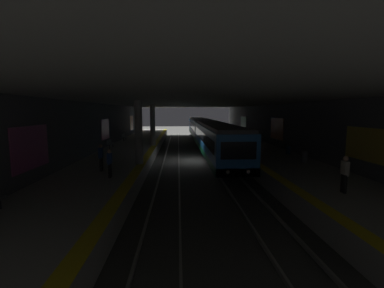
{
  "coord_description": "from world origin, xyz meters",
  "views": [
    {
      "loc": [
        -25.35,
        1.53,
        4.82
      ],
      "look_at": [
        2.33,
        0.07,
        1.38
      ],
      "focal_mm": 24.63,
      "sensor_mm": 36.0,
      "label": 1
    }
  ],
  "objects_px": {
    "person_standing_far": "(345,173)",
    "person_waiting_near": "(101,156)",
    "bench_left_near": "(256,137)",
    "bench_left_mid": "(244,133)",
    "metro_train": "(206,132)",
    "bench_right_far": "(124,137)",
    "suitcase_rolling": "(288,150)",
    "person_walking_mid": "(110,162)",
    "pillar_near": "(139,132)",
    "pillar_far": "(153,125)",
    "bench_right_mid": "(110,143)",
    "trash_bin": "(304,157)"
  },
  "relations": [
    {
      "from": "pillar_near",
      "to": "metro_train",
      "type": "relative_size",
      "value": 0.12
    },
    {
      "from": "bench_left_mid",
      "to": "trash_bin",
      "type": "bearing_deg",
      "value": 177.97
    },
    {
      "from": "person_waiting_near",
      "to": "suitcase_rolling",
      "type": "bearing_deg",
      "value": -68.03
    },
    {
      "from": "person_standing_far",
      "to": "suitcase_rolling",
      "type": "bearing_deg",
      "value": -10.41
    },
    {
      "from": "bench_left_mid",
      "to": "suitcase_rolling",
      "type": "bearing_deg",
      "value": 178.8
    },
    {
      "from": "bench_right_mid",
      "to": "trash_bin",
      "type": "distance_m",
      "value": 18.46
    },
    {
      "from": "person_standing_far",
      "to": "metro_train",
      "type": "bearing_deg",
      "value": 9.33
    },
    {
      "from": "bench_right_far",
      "to": "bench_left_mid",
      "type": "bearing_deg",
      "value": -73.32
    },
    {
      "from": "bench_right_far",
      "to": "suitcase_rolling",
      "type": "relative_size",
      "value": 1.68
    },
    {
      "from": "bench_right_mid",
      "to": "trash_bin",
      "type": "bearing_deg",
      "value": -117.79
    },
    {
      "from": "bench_left_mid",
      "to": "person_walking_mid",
      "type": "bearing_deg",
      "value": 150.3
    },
    {
      "from": "pillar_far",
      "to": "metro_train",
      "type": "relative_size",
      "value": 0.12
    },
    {
      "from": "bench_left_near",
      "to": "bench_right_far",
      "type": "bearing_deg",
      "value": 85.99
    },
    {
      "from": "person_waiting_near",
      "to": "person_walking_mid",
      "type": "relative_size",
      "value": 1.05
    },
    {
      "from": "pillar_near",
      "to": "suitcase_rolling",
      "type": "xyz_separation_m",
      "value": [
        3.66,
        -12.53,
        -1.92
      ]
    },
    {
      "from": "bench_left_near",
      "to": "bench_left_mid",
      "type": "relative_size",
      "value": 1.0
    },
    {
      "from": "metro_train",
      "to": "bench_left_near",
      "type": "xyz_separation_m",
      "value": [
        -2.37,
        -6.33,
        -0.45
      ]
    },
    {
      "from": "bench_left_near",
      "to": "bench_right_mid",
      "type": "distance_m",
      "value": 18.04
    },
    {
      "from": "pillar_far",
      "to": "trash_bin",
      "type": "xyz_separation_m",
      "value": [
        -10.62,
        -12.15,
        -1.85
      ]
    },
    {
      "from": "pillar_far",
      "to": "suitcase_rolling",
      "type": "relative_size",
      "value": 4.49
    },
    {
      "from": "person_walking_mid",
      "to": "bench_right_far",
      "type": "bearing_deg",
      "value": 9.05
    },
    {
      "from": "metro_train",
      "to": "bench_right_far",
      "type": "relative_size",
      "value": 23.12
    },
    {
      "from": "metro_train",
      "to": "person_waiting_near",
      "type": "bearing_deg",
      "value": 155.45
    },
    {
      "from": "suitcase_rolling",
      "to": "trash_bin",
      "type": "distance_m",
      "value": 3.84
    },
    {
      "from": "bench_left_mid",
      "to": "bench_right_mid",
      "type": "distance_m",
      "value": 20.94
    },
    {
      "from": "bench_left_near",
      "to": "bench_right_mid",
      "type": "relative_size",
      "value": 1.0
    },
    {
      "from": "suitcase_rolling",
      "to": "bench_right_far",
      "type": "bearing_deg",
      "value": 54.75
    },
    {
      "from": "bench_left_near",
      "to": "bench_left_mid",
      "type": "bearing_deg",
      "value": 0.0
    },
    {
      "from": "person_standing_far",
      "to": "trash_bin",
      "type": "relative_size",
      "value": 2.05
    },
    {
      "from": "bench_left_mid",
      "to": "person_standing_far",
      "type": "xyz_separation_m",
      "value": [
        -27.99,
        2.39,
        0.43
      ]
    },
    {
      "from": "person_standing_far",
      "to": "pillar_near",
      "type": "bearing_deg",
      "value": 54.82
    },
    {
      "from": "pillar_far",
      "to": "person_waiting_near",
      "type": "height_order",
      "value": "pillar_far"
    },
    {
      "from": "metro_train",
      "to": "bench_left_near",
      "type": "height_order",
      "value": "metro_train"
    },
    {
      "from": "metro_train",
      "to": "suitcase_rolling",
      "type": "height_order",
      "value": "metro_train"
    },
    {
      "from": "bench_right_far",
      "to": "suitcase_rolling",
      "type": "height_order",
      "value": "suitcase_rolling"
    },
    {
      "from": "pillar_near",
      "to": "trash_bin",
      "type": "xyz_separation_m",
      "value": [
        -0.16,
        -12.15,
        -1.85
      ]
    },
    {
      "from": "person_standing_far",
      "to": "person_waiting_near",
      "type": "bearing_deg",
      "value": 67.66
    },
    {
      "from": "bench_right_mid",
      "to": "person_standing_far",
      "type": "xyz_separation_m",
      "value": [
        -15.85,
        -14.68,
        0.43
      ]
    },
    {
      "from": "bench_left_mid",
      "to": "trash_bin",
      "type": "height_order",
      "value": "bench_left_mid"
    },
    {
      "from": "bench_right_far",
      "to": "metro_train",
      "type": "bearing_deg",
      "value": -83.75
    },
    {
      "from": "bench_right_mid",
      "to": "metro_train",
      "type": "bearing_deg",
      "value": -52.64
    },
    {
      "from": "pillar_far",
      "to": "person_waiting_near",
      "type": "distance_m",
      "value": 12.93
    },
    {
      "from": "metro_train",
      "to": "suitcase_rolling",
      "type": "xyz_separation_m",
      "value": [
        -12.99,
        -5.98,
        -0.62
      ]
    },
    {
      "from": "bench_left_mid",
      "to": "bench_right_mid",
      "type": "height_order",
      "value": "same"
    },
    {
      "from": "bench_left_mid",
      "to": "suitcase_rolling",
      "type": "distance_m",
      "value": 16.93
    },
    {
      "from": "bench_left_near",
      "to": "person_walking_mid",
      "type": "relative_size",
      "value": 1.04
    },
    {
      "from": "bench_left_mid",
      "to": "trash_bin",
      "type": "xyz_separation_m",
      "value": [
        -20.74,
        0.73,
        -0.1
      ]
    },
    {
      "from": "pillar_near",
      "to": "pillar_far",
      "type": "height_order",
      "value": "same"
    },
    {
      "from": "bench_right_mid",
      "to": "person_standing_far",
      "type": "distance_m",
      "value": 21.61
    },
    {
      "from": "person_standing_far",
      "to": "bench_left_mid",
      "type": "bearing_deg",
      "value": -4.87
    }
  ]
}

